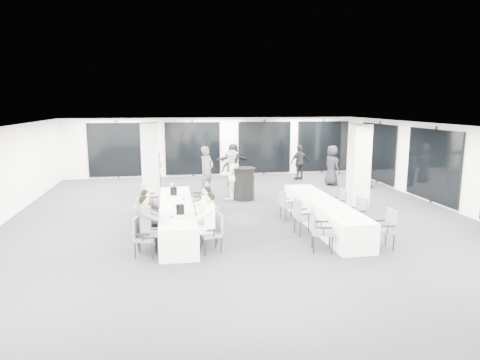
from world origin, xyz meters
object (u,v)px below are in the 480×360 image
Objects in this scene: banquet_table_side at (323,214)px; standing_guest_f at (233,158)px; standing_guest_a at (207,167)px; cocktail_table at (244,184)px; chair_side_right_mid at (358,212)px; chair_main_left_near at (142,234)px; chair_side_left_mid at (302,215)px; standing_guest_b at (231,171)px; ice_bucket_near at (180,209)px; standing_guest_g at (157,169)px; banquet_table_main at (177,217)px; standing_guest_d at (300,160)px; standing_guest_h at (364,164)px; chair_main_right_near at (214,230)px; chair_main_left_fourth at (147,209)px; chair_side_left_near at (319,228)px; standing_guest_e at (332,163)px; ice_bucket_far at (174,191)px; chair_side_left_far at (286,203)px; chair_main_left_second at (143,224)px; standing_guest_c at (231,166)px; chair_main_right_fourth at (205,205)px; chair_main_left_far at (148,198)px; chair_side_right_far at (339,201)px; chair_main_right_second at (210,221)px; chair_main_right_far at (203,197)px; chair_side_right_near at (386,226)px; chair_main_right_mid at (208,214)px.

standing_guest_f reaches higher than banquet_table_side.
cocktail_table is at bearing -91.98° from standing_guest_a.
chair_side_right_mid is at bearing -102.62° from standing_guest_a.
chair_main_left_near is 4.24m from chair_side_left_mid.
ice_bucket_near is (-1.96, -4.74, -0.16)m from standing_guest_b.
cocktail_table is at bearing 62.05° from ice_bucket_near.
standing_guest_a is 1.17× the size of standing_guest_g.
banquet_table_main is 4.31m from cocktail_table.
standing_guest_d is at bearing 148.20° from standing_guest_f.
chair_main_right_near is at bearing 82.89° from standing_guest_h.
chair_side_left_near reaches higher than chair_main_left_fourth.
chair_main_right_near is 9.83m from standing_guest_h.
ice_bucket_near is at bearing 119.84° from standing_guest_e.
standing_guest_f reaches higher than ice_bucket_far.
standing_guest_g is at bearing 167.02° from chair_main_left_fourth.
standing_guest_f is at bearing 142.84° from chair_main_left_fourth.
chair_side_left_far reaches higher than banquet_table_side.
chair_main_left_second is at bearing 117.09° from standing_guest_e.
standing_guest_h is at bearing 118.68° from chair_main_left_second.
standing_guest_c is at bearing -131.74° from standing_guest_b.
chair_main_right_fourth is 0.50× the size of standing_guest_f.
chair_main_left_far is at bearing 46.48° from standing_guest_f.
chair_side_left_near is 1.13× the size of chair_side_right_far.
chair_main_right_fourth is 2.47m from chair_side_left_far.
chair_main_left_far is 0.59× the size of standing_guest_c.
chair_main_left_near is 7.62m from standing_guest_g.
chair_main_left_near reaches higher than chair_side_left_far.
cocktail_table reaches higher than chair_main_right_fourth.
chair_main_right_second is at bearing 16.98° from chair_main_left_far.
standing_guest_e is at bearing 66.43° from banquet_table_side.
chair_main_right_far is at bearing -13.12° from chair_main_right_near.
standing_guest_c is at bearing -159.90° from chair_side_left_near.
chair_main_left_second is 3.27m from chair_main_right_far.
chair_side_left_mid is 6.07m from standing_guest_a.
chair_side_left_mid is 1.01× the size of chair_side_right_near.
standing_guest_h is (7.84, 5.00, 0.60)m from banquet_table_main.
ice_bucket_near is at bearing -39.22° from standing_guest_g.
standing_guest_f reaches higher than chair_main_right_mid.
standing_guest_a is (0.43, 3.27, 0.46)m from chair_main_right_far.
standing_guest_e reaches higher than chair_side_left_far.
chair_main_right_mid reaches higher than chair_side_left_far.
standing_guest_d reaches higher than banquet_table_main.
standing_guest_e is at bearing 170.18° from standing_guest_b.
ice_bucket_far is at bearing 66.25° from chair_main_right_fourth.
chair_main_left_near is 3.50m from chair_main_left_far.
standing_guest_c is 4.32m from standing_guest_e.
chair_side_left_mid is at bearing 131.93° from chair_side_right_far.
chair_side_left_mid is 7.49m from standing_guest_h.
cocktail_table is 4.61m from standing_guest_f.
chair_main_left_fourth is 0.92× the size of chair_main_right_near.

